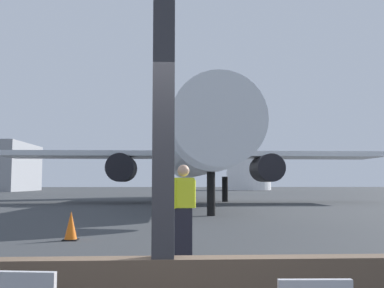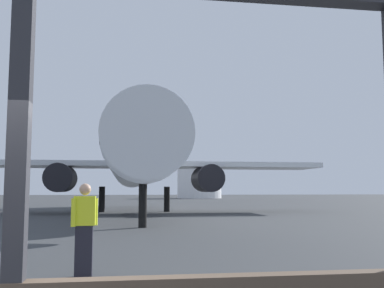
% 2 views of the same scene
% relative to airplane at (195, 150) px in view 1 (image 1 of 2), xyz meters
% --- Properties ---
extents(ground_plane, '(220.00, 220.00, 0.00)m').
position_rel_airplane_xyz_m(ground_plane, '(-1.87, 12.86, -3.71)').
color(ground_plane, '#383A3D').
extents(window_frame, '(8.50, 0.24, 3.99)m').
position_rel_airplane_xyz_m(window_frame, '(-1.87, -27.14, -2.36)').
color(window_frame, brown).
rests_on(window_frame, ground).
extents(airplane, '(26.95, 31.72, 10.58)m').
position_rel_airplane_xyz_m(airplane, '(0.00, 0.00, 0.00)').
color(airplane, silver).
rests_on(airplane, ground).
extents(ground_crew_worker, '(0.47, 0.38, 1.74)m').
position_rel_airplane_xyz_m(ground_crew_worker, '(-1.55, -23.02, -2.81)').
color(ground_crew_worker, black).
rests_on(ground_crew_worker, ground).
extents(traffic_cone, '(0.36, 0.36, 0.72)m').
position_rel_airplane_xyz_m(traffic_cone, '(-4.22, -20.02, -3.37)').
color(traffic_cone, orange).
rests_on(traffic_cone, ground).
extents(fuel_storage_tank, '(8.73, 8.73, 6.24)m').
position_rel_airplane_xyz_m(fuel_storage_tank, '(14.05, 56.44, -0.59)').
color(fuel_storage_tank, white).
rests_on(fuel_storage_tank, ground).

